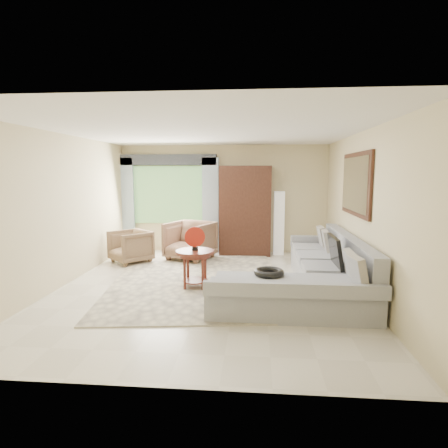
# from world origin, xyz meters

# --- Properties ---
(ground) EXTENTS (6.00, 6.00, 0.00)m
(ground) POSITION_xyz_m (0.00, 0.00, 0.00)
(ground) COLOR silver
(ground) RESTS_ON ground
(area_rug) EXTENTS (3.46, 4.34, 0.02)m
(area_rug) POSITION_xyz_m (-0.21, 0.35, 0.01)
(area_rug) COLOR beige
(area_rug) RESTS_ON ground
(sectional_sofa) EXTENTS (2.30, 3.46, 0.90)m
(sectional_sofa) POSITION_xyz_m (1.78, -0.18, 0.28)
(sectional_sofa) COLOR #9B9DA3
(sectional_sofa) RESTS_ON ground
(tv_screen) EXTENTS (0.14, 0.74, 0.48)m
(tv_screen) POSITION_xyz_m (2.05, -0.25, 0.72)
(tv_screen) COLOR black
(tv_screen) RESTS_ON sectional_sofa
(garden_hose) EXTENTS (0.43, 0.43, 0.09)m
(garden_hose) POSITION_xyz_m (1.00, -0.93, 0.55)
(garden_hose) COLOR black
(garden_hose) RESTS_ON sectional_sofa
(coffee_table) EXTENTS (0.65, 0.65, 0.65)m
(coffee_table) POSITION_xyz_m (-0.21, -0.02, 0.34)
(coffee_table) COLOR #441812
(coffee_table) RESTS_ON ground
(red_disc) EXTENTS (0.34, 0.09, 0.34)m
(red_disc) POSITION_xyz_m (-0.21, -0.02, 0.88)
(red_disc) COLOR #A31E10
(red_disc) RESTS_ON coffee_table
(armchair_left) EXTENTS (1.08, 1.08, 0.70)m
(armchair_left) POSITION_xyz_m (-1.90, 1.66, 0.35)
(armchair_left) COLOR olive
(armchair_left) RESTS_ON ground
(armchair_right) EXTENTS (1.20, 1.22, 0.86)m
(armchair_right) POSITION_xyz_m (-0.66, 2.05, 0.43)
(armchair_right) COLOR #88624A
(armchair_right) RESTS_ON ground
(potted_plant) EXTENTS (0.64, 0.60, 0.56)m
(potted_plant) POSITION_xyz_m (-2.03, 2.48, 0.28)
(potted_plant) COLOR #999999
(potted_plant) RESTS_ON ground
(armoire) EXTENTS (1.20, 0.55, 2.10)m
(armoire) POSITION_xyz_m (0.55, 2.72, 1.05)
(armoire) COLOR black
(armoire) RESTS_ON ground
(floor_lamp) EXTENTS (0.24, 0.24, 1.50)m
(floor_lamp) POSITION_xyz_m (1.35, 2.78, 0.75)
(floor_lamp) COLOR silver
(floor_lamp) RESTS_ON ground
(window) EXTENTS (1.80, 0.04, 1.40)m
(window) POSITION_xyz_m (-1.35, 2.97, 1.40)
(window) COLOR #669E59
(window) RESTS_ON wall_back
(curtain_left) EXTENTS (0.40, 0.08, 2.30)m
(curtain_left) POSITION_xyz_m (-2.40, 2.88, 1.15)
(curtain_left) COLOR #9EB7CC
(curtain_left) RESTS_ON ground
(curtain_right) EXTENTS (0.40, 0.08, 2.30)m
(curtain_right) POSITION_xyz_m (-0.30, 2.88, 1.15)
(curtain_right) COLOR #9EB7CC
(curtain_right) RESTS_ON ground
(valance) EXTENTS (2.40, 0.12, 0.26)m
(valance) POSITION_xyz_m (-1.35, 2.90, 2.25)
(valance) COLOR #1E232D
(valance) RESTS_ON wall_back
(wall_mirror) EXTENTS (0.05, 1.70, 1.05)m
(wall_mirror) POSITION_xyz_m (2.46, 0.35, 1.75)
(wall_mirror) COLOR black
(wall_mirror) RESTS_ON wall_right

